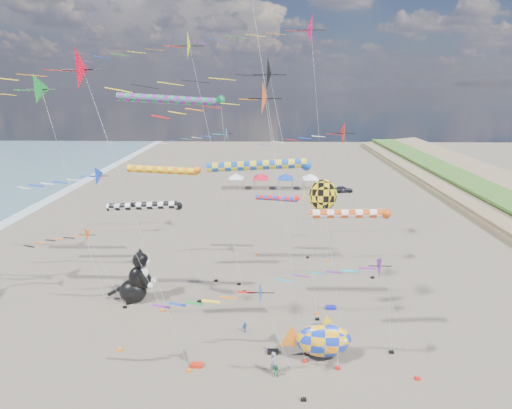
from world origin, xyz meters
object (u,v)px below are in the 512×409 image
object	(u,v)px
child_green	(276,371)
child_blue	(245,327)
parked_car	(343,189)
fish_inflatable	(323,340)
person_adult	(274,364)
cat_inflatable	(135,275)

from	to	relation	value
child_green	child_blue	world-z (taller)	child_green
parked_car	child_blue	bearing A→B (deg)	155.21
child_blue	parked_car	bearing A→B (deg)	24.23
fish_inflatable	parked_car	distance (m)	51.56
person_adult	cat_inflatable	bearing A→B (deg)	121.37
child_green	parked_car	size ratio (longest dim) A/B	0.28
child_green	cat_inflatable	bearing A→B (deg)	150.88
child_green	person_adult	bearing A→B (deg)	126.70
child_blue	child_green	bearing A→B (deg)	-110.68
cat_inflatable	person_adult	size ratio (longest dim) A/B	2.95
child_blue	parked_car	world-z (taller)	parked_car
parked_car	child_green	bearing A→B (deg)	159.76
cat_inflatable	fish_inflatable	bearing A→B (deg)	-26.96
fish_inflatable	child_blue	xyz separation A→B (m)	(-6.16, 3.52, -1.34)
fish_inflatable	child_blue	distance (m)	7.22
person_adult	parked_car	world-z (taller)	person_adult
cat_inflatable	fish_inflatable	size ratio (longest dim) A/B	0.97
cat_inflatable	parked_car	xyz separation A→B (m)	(27.99, 41.87, -2.08)
child_green	child_blue	size ratio (longest dim) A/B	1.07
person_adult	child_blue	xyz separation A→B (m)	(-2.40, 5.17, -0.43)
person_adult	fish_inflatable	bearing A→B (deg)	2.44
fish_inflatable	parked_car	bearing A→B (deg)	77.82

